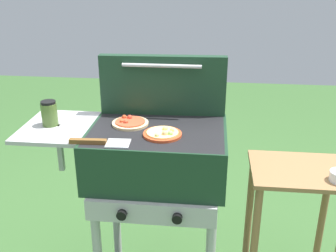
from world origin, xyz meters
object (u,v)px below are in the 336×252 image
object	(u,v)px
sauce_jar	(49,114)
pizza_cheese	(163,134)
grill	(155,158)
prep_table	(294,207)
pizza_pepperoni	(130,123)
spatula	(100,142)

from	to	relation	value
sauce_jar	pizza_cheese	bearing A→B (deg)	-6.68
grill	prep_table	distance (m)	0.71
grill	pizza_pepperoni	size ratio (longest dim) A/B	5.53
pizza_pepperoni	sauce_jar	bearing A→B (deg)	-172.19
pizza_cheese	sauce_jar	size ratio (longest dim) A/B	1.46
sauce_jar	spatula	size ratio (longest dim) A/B	0.46
grill	spatula	xyz separation A→B (m)	(-0.21, -0.18, 0.15)
grill	prep_table	world-z (taller)	grill
pizza_cheese	prep_table	bearing A→B (deg)	6.10
grill	sauce_jar	size ratio (longest dim) A/B	8.03
grill	pizza_pepperoni	world-z (taller)	pizza_pepperoni
sauce_jar	prep_table	world-z (taller)	sauce_jar
sauce_jar	prep_table	xyz separation A→B (m)	(1.17, 0.00, -0.43)
grill	pizza_pepperoni	distance (m)	0.20
spatula	pizza_cheese	bearing A→B (deg)	24.72
grill	sauce_jar	distance (m)	0.54
pizza_cheese	spatula	bearing A→B (deg)	-155.28
spatula	grill	bearing A→B (deg)	41.09
pizza_cheese	pizza_pepperoni	distance (m)	0.21
pizza_pepperoni	spatula	world-z (taller)	pizza_pepperoni
pizza_cheese	spatula	distance (m)	0.28
pizza_cheese	prep_table	distance (m)	0.74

